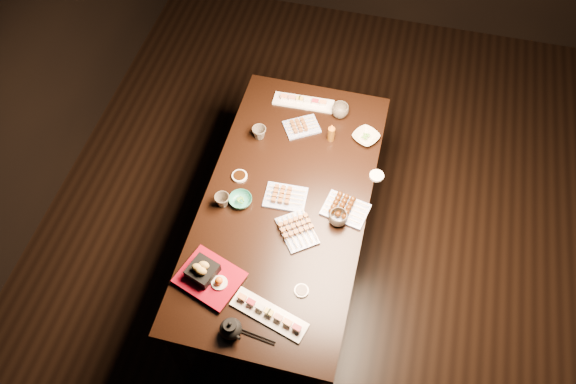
# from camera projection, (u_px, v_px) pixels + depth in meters

# --- Properties ---
(ground) EXTENTS (5.00, 5.00, 0.00)m
(ground) POSITION_uv_depth(u_px,v_px,m) (329.00, 256.00, 3.75)
(ground) COLOR black
(ground) RESTS_ON ground
(dining_table) EXTENTS (1.31, 1.96, 0.75)m
(dining_table) POSITION_uv_depth(u_px,v_px,m) (286.00, 235.00, 3.41)
(dining_table) COLOR black
(dining_table) RESTS_ON ground
(sushi_platter_near) EXTENTS (0.41, 0.22, 0.05)m
(sushi_platter_near) POSITION_uv_depth(u_px,v_px,m) (269.00, 313.00, 2.71)
(sushi_platter_near) COLOR white
(sushi_platter_near) RESTS_ON dining_table
(sushi_platter_far) EXTENTS (0.38, 0.12, 0.05)m
(sushi_platter_far) POSITION_uv_depth(u_px,v_px,m) (303.00, 101.00, 3.48)
(sushi_platter_far) COLOR white
(sushi_platter_far) RESTS_ON dining_table
(yakitori_plate_center) EXTENTS (0.24, 0.18, 0.06)m
(yakitori_plate_center) POSITION_uv_depth(u_px,v_px,m) (285.00, 195.00, 3.08)
(yakitori_plate_center) COLOR #828EB6
(yakitori_plate_center) RESTS_ON dining_table
(yakitori_plate_right) EXTENTS (0.27, 0.28, 0.06)m
(yakitori_plate_right) POSITION_uv_depth(u_px,v_px,m) (297.00, 229.00, 2.96)
(yakitori_plate_right) COLOR #828EB6
(yakitori_plate_right) RESTS_ON dining_table
(yakitori_plate_left) EXTENTS (0.25, 0.23, 0.05)m
(yakitori_plate_left) POSITION_uv_depth(u_px,v_px,m) (302.00, 125.00, 3.37)
(yakitori_plate_left) COLOR #828EB6
(yakitori_plate_left) RESTS_ON dining_table
(tsukune_plate) EXTENTS (0.27, 0.22, 0.06)m
(tsukune_plate) POSITION_uv_depth(u_px,v_px,m) (346.00, 207.00, 3.04)
(tsukune_plate) COLOR #828EB6
(tsukune_plate) RESTS_ON dining_table
(edamame_bowl_green) EXTENTS (0.18, 0.18, 0.04)m
(edamame_bowl_green) POSITION_uv_depth(u_px,v_px,m) (241.00, 200.00, 3.08)
(edamame_bowl_green) COLOR #2A816B
(edamame_bowl_green) RESTS_ON dining_table
(edamame_bowl_cream) EXTENTS (0.20, 0.20, 0.04)m
(edamame_bowl_cream) POSITION_uv_depth(u_px,v_px,m) (366.00, 137.00, 3.33)
(edamame_bowl_cream) COLOR #C0B69D
(edamame_bowl_cream) RESTS_ON dining_table
(tempura_tray) EXTENTS (0.37, 0.33, 0.11)m
(tempura_tray) POSITION_uv_depth(u_px,v_px,m) (209.00, 274.00, 2.79)
(tempura_tray) COLOR black
(tempura_tray) RESTS_ON dining_table
(teacup_near_left) EXTENTS (0.10, 0.10, 0.08)m
(teacup_near_left) POSITION_uv_depth(u_px,v_px,m) (222.00, 201.00, 3.05)
(teacup_near_left) COLOR #4F473C
(teacup_near_left) RESTS_ON dining_table
(teacup_mid_right) EXTENTS (0.14, 0.14, 0.08)m
(teacup_mid_right) POSITION_uv_depth(u_px,v_px,m) (338.00, 218.00, 2.99)
(teacup_mid_right) COLOR #4F473C
(teacup_mid_right) RESTS_ON dining_table
(teacup_far_left) EXTENTS (0.09, 0.09, 0.08)m
(teacup_far_left) POSITION_uv_depth(u_px,v_px,m) (259.00, 133.00, 3.32)
(teacup_far_left) COLOR #4F473C
(teacup_far_left) RESTS_ON dining_table
(teacup_far_right) EXTENTS (0.11, 0.11, 0.08)m
(teacup_far_right) POSITION_uv_depth(u_px,v_px,m) (340.00, 111.00, 3.41)
(teacup_far_right) COLOR #4F473C
(teacup_far_right) RESTS_ON dining_table
(teapot) EXTENTS (0.18, 0.18, 0.11)m
(teapot) POSITION_uv_depth(u_px,v_px,m) (231.00, 328.00, 2.64)
(teapot) COLOR black
(teapot) RESTS_ON dining_table
(condiment_bottle) EXTENTS (0.05, 0.05, 0.13)m
(condiment_bottle) POSITION_uv_depth(u_px,v_px,m) (331.00, 132.00, 3.29)
(condiment_bottle) COLOR brown
(condiment_bottle) RESTS_ON dining_table
(sauce_dish_west) EXTENTS (0.12, 0.12, 0.02)m
(sauce_dish_west) POSITION_uv_depth(u_px,v_px,m) (240.00, 176.00, 3.18)
(sauce_dish_west) COLOR white
(sauce_dish_west) RESTS_ON dining_table
(sauce_dish_east) EXTENTS (0.11, 0.11, 0.01)m
(sauce_dish_east) POSITION_uv_depth(u_px,v_px,m) (377.00, 176.00, 3.18)
(sauce_dish_east) COLOR white
(sauce_dish_east) RESTS_ON dining_table
(sauce_dish_se) EXTENTS (0.09, 0.09, 0.01)m
(sauce_dish_se) POSITION_uv_depth(u_px,v_px,m) (301.00, 291.00, 2.79)
(sauce_dish_se) COLOR white
(sauce_dish_se) RESTS_ON dining_table
(sauce_dish_nw) EXTENTS (0.11, 0.11, 0.02)m
(sauce_dish_nw) POSITION_uv_depth(u_px,v_px,m) (307.00, 104.00, 3.49)
(sauce_dish_nw) COLOR white
(sauce_dish_nw) RESTS_ON dining_table
(chopsticks_near) EXTENTS (0.20, 0.04, 0.01)m
(chopsticks_near) POSITION_uv_depth(u_px,v_px,m) (196.00, 285.00, 2.81)
(chopsticks_near) COLOR black
(chopsticks_near) RESTS_ON dining_table
(chopsticks_se) EXTENTS (0.25, 0.05, 0.01)m
(chopsticks_se) POSITION_uv_depth(u_px,v_px,m) (251.00, 334.00, 2.67)
(chopsticks_se) COLOR black
(chopsticks_se) RESTS_ON dining_table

